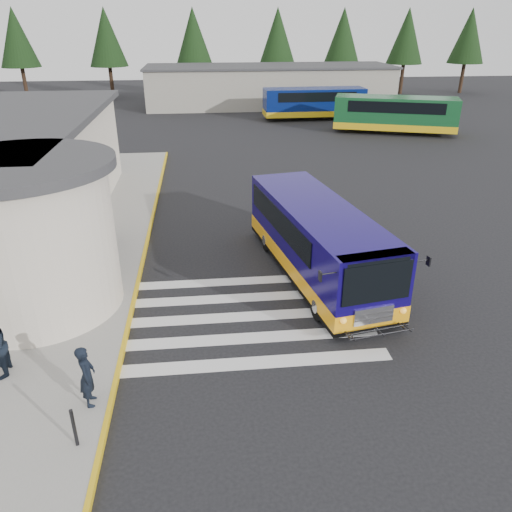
{
  "coord_description": "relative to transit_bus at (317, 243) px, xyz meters",
  "views": [
    {
      "loc": [
        -1.52,
        -14.35,
        8.61
      ],
      "look_at": [
        -0.03,
        -0.5,
        2.0
      ],
      "focal_mm": 35.0,
      "sensor_mm": 36.0,
      "label": 1
    }
  ],
  "objects": [
    {
      "name": "bollard",
      "position": [
        -7.01,
        -7.7,
        -0.63
      ],
      "size": [
        0.08,
        0.08,
        0.98
      ],
      "primitive_type": "cylinder",
      "color": "black",
      "rests_on": "sidewalk"
    },
    {
      "name": "crosswalk",
      "position": [
        -2.96,
        -2.65,
        -1.27
      ],
      "size": [
        8.0,
        5.35,
        0.01
      ],
      "color": "silver",
      "rests_on": "ground"
    },
    {
      "name": "far_bus_b",
      "position": [
        11.93,
        24.45,
        0.37
      ],
      "size": [
        10.15,
        5.82,
        2.53
      ],
      "rotation": [
        0.0,
        0.0,
        1.24
      ],
      "color": "#134A25",
      "rests_on": "ground"
    },
    {
      "name": "curb_strip",
      "position": [
        -6.51,
        2.15,
        -1.19
      ],
      "size": [
        0.12,
        34.0,
        0.16
      ],
      "primitive_type": "cube",
      "color": "gold",
      "rests_on": "ground"
    },
    {
      "name": "ground",
      "position": [
        -2.46,
        -1.85,
        -1.27
      ],
      "size": [
        140.0,
        140.0,
        0.0
      ],
      "primitive_type": "plane",
      "color": "black",
      "rests_on": "ground"
    },
    {
      "name": "transit_bus",
      "position": [
        0.0,
        0.0,
        0.0
      ],
      "size": [
        4.41,
        9.71,
        2.66
      ],
      "rotation": [
        0.0,
        0.0,
        0.17
      ],
      "color": "#100755",
      "rests_on": "ground"
    },
    {
      "name": "far_bus_a",
      "position": [
        6.67,
        31.58,
        0.31
      ],
      "size": [
        9.51,
        2.85,
        2.44
      ],
      "rotation": [
        0.0,
        0.0,
        1.59
      ],
      "color": "#071654",
      "rests_on": "ground"
    },
    {
      "name": "pedestrian_a",
      "position": [
        -6.96,
        -6.36,
        -0.32
      ],
      "size": [
        0.44,
        0.63,
        1.62
      ],
      "primitive_type": "imported",
      "rotation": [
        0.0,
        0.0,
        1.67
      ],
      "color": "black",
      "rests_on": "sidewalk"
    },
    {
      "name": "tree_line",
      "position": [
        3.83,
        48.15,
        5.5
      ],
      "size": [
        58.4,
        4.4,
        10.0
      ],
      "color": "black",
      "rests_on": "ground"
    },
    {
      "name": "depot_building",
      "position": [
        3.54,
        40.15,
        0.83
      ],
      "size": [
        26.4,
        8.4,
        4.2
      ],
      "color": "gray",
      "rests_on": "ground"
    },
    {
      "name": "sidewalk",
      "position": [
        -11.46,
        2.15,
        -1.2
      ],
      "size": [
        10.0,
        34.0,
        0.15
      ],
      "primitive_type": "cube",
      "color": "gray",
      "rests_on": "ground"
    }
  ]
}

